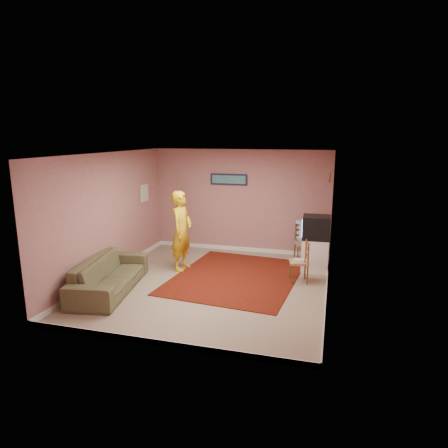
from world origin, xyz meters
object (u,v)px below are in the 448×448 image
(crt_tv, at_px, (316,227))
(person, at_px, (182,231))
(chair_b, at_px, (299,257))
(sofa, at_px, (110,274))
(chair_a, at_px, (304,239))
(tv_cabinet, at_px, (315,255))

(crt_tv, height_order, person, person)
(chair_b, relative_size, sofa, 0.21)
(crt_tv, bearing_deg, chair_b, -110.84)
(chair_a, bearing_deg, person, -170.64)
(tv_cabinet, bearing_deg, sofa, -149.03)
(chair_a, height_order, person, person)
(chair_a, relative_size, person, 0.28)
(chair_b, xyz_separation_m, person, (-2.58, 0.09, 0.36))
(tv_cabinet, xyz_separation_m, sofa, (-3.75, -2.25, -0.04))
(chair_b, bearing_deg, tv_cabinet, 147.72)
(chair_a, xyz_separation_m, sofa, (-3.45, -2.87, -0.22))
(chair_b, bearing_deg, sofa, -79.51)
(person, bearing_deg, chair_b, -86.94)
(tv_cabinet, distance_m, chair_a, 0.71)
(chair_b, height_order, person, person)
(tv_cabinet, bearing_deg, person, -166.28)
(chair_b, bearing_deg, person, -104.37)
(tv_cabinet, xyz_separation_m, crt_tv, (-0.01, -0.00, 0.62))
(crt_tv, distance_m, chair_b, 0.95)
(chair_a, distance_m, sofa, 4.49)
(chair_b, relative_size, person, 0.26)
(sofa, bearing_deg, tv_cabinet, -68.69)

